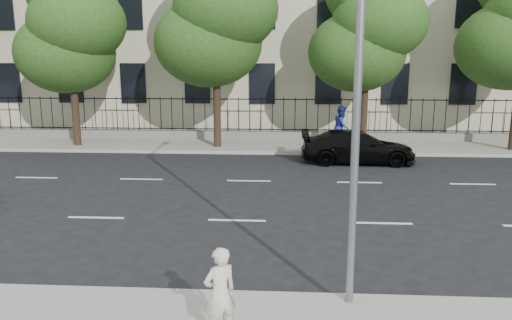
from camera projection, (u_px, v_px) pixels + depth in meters
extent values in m
plane|color=black|center=(226.00, 256.00, 11.39)|extent=(120.00, 120.00, 0.00)
cube|color=gray|center=(259.00, 145.00, 25.06)|extent=(60.00, 4.00, 0.15)
cube|color=slate|center=(261.00, 135.00, 26.66)|extent=(30.00, 0.50, 0.40)
cube|color=black|center=(261.00, 129.00, 26.60)|extent=(28.80, 0.05, 0.05)
cube|color=black|center=(261.00, 99.00, 26.28)|extent=(28.80, 0.05, 0.05)
cylinder|color=slate|center=(358.00, 76.00, 8.15)|extent=(0.14, 0.14, 8.00)
cylinder|color=#382619|center=(76.00, 115.00, 24.49)|extent=(0.36, 0.36, 2.97)
ellipsoid|color=#244617|center=(66.00, 53.00, 24.20)|extent=(4.75, 4.75, 3.90)
ellipsoid|color=#244617|center=(78.00, 23.00, 23.38)|extent=(4.50, 4.50, 3.70)
cylinder|color=#382619|center=(217.00, 112.00, 24.04)|extent=(0.36, 0.36, 3.32)
ellipsoid|color=#244617|center=(208.00, 43.00, 23.69)|extent=(5.13, 5.13, 4.21)
ellipsoid|color=#244617|center=(226.00, 9.00, 22.84)|extent=(4.86, 4.86, 4.00)
cylinder|color=#382619|center=(363.00, 116.00, 23.65)|extent=(0.36, 0.36, 3.08)
ellipsoid|color=#244617|center=(357.00, 52.00, 23.36)|extent=(4.56, 4.56, 3.74)
ellipsoid|color=#244617|center=(379.00, 22.00, 22.55)|extent=(4.32, 4.32, 3.55)
ellipsoid|color=#244617|center=(511.00, 46.00, 22.89)|extent=(4.94, 4.94, 4.06)
imported|color=black|center=(357.00, 147.00, 21.19)|extent=(4.82, 2.02, 1.39)
imported|color=beige|center=(220.00, 293.00, 7.65)|extent=(0.65, 0.61, 1.50)
imported|color=navy|center=(342.00, 127.00, 24.06)|extent=(0.99, 1.14, 1.99)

